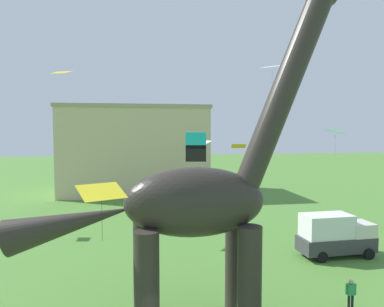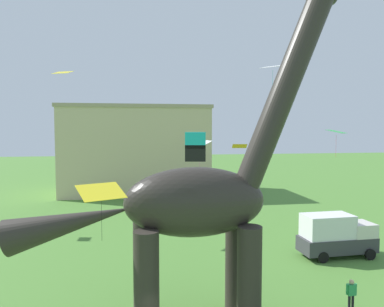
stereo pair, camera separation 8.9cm
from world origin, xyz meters
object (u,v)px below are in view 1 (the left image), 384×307
(dinosaur_sculpture, at_px, (193,202))
(kite_mid_left, at_px, (335,132))
(person_photographer, at_px, (351,291))
(kite_drifting, at_px, (199,145))
(kite_far_left, at_px, (62,72))
(kite_apex, at_px, (196,147))
(kite_high_right, at_px, (102,192))
(parked_box_truck, at_px, (335,235))
(kite_mid_center, at_px, (272,67))
(kite_far_right, at_px, (239,146))

(dinosaur_sculpture, relative_size, kite_mid_left, 8.31)
(person_photographer, xyz_separation_m, kite_drifting, (-7.41, 3.83, 7.60))
(kite_far_left, bearing_deg, dinosaur_sculpture, -63.41)
(kite_apex, distance_m, kite_high_right, 4.05)
(kite_drifting, bearing_deg, parked_box_truck, 18.75)
(kite_far_left, distance_m, kite_drifting, 18.89)
(dinosaur_sculpture, relative_size, kite_mid_center, 9.91)
(kite_high_right, bearing_deg, parked_box_truck, 32.60)
(kite_far_left, distance_m, kite_mid_left, 24.34)
(parked_box_truck, distance_m, kite_high_right, 19.84)
(kite_far_left, xyz_separation_m, kite_mid_left, (21.20, -10.66, -5.42))
(person_photographer, xyz_separation_m, kite_high_right, (-12.47, -2.71, 6.10))
(kite_far_right, relative_size, kite_mid_center, 0.96)
(parked_box_truck, height_order, kite_far_left, kite_far_left)
(kite_apex, bearing_deg, kite_far_right, 69.27)
(parked_box_truck, xyz_separation_m, kite_drifting, (-11.01, -3.74, 6.94))
(person_photographer, distance_m, kite_mid_left, 11.99)
(kite_mid_center, bearing_deg, person_photographer, -51.70)
(kite_far_left, xyz_separation_m, kite_high_right, (5.14, -21.20, -7.65))
(dinosaur_sculpture, distance_m, kite_apex, 4.63)
(kite_drifting, height_order, kite_high_right, kite_drifting)
(parked_box_truck, xyz_separation_m, kite_apex, (-12.52, -11.10, 7.21))
(person_photographer, xyz_separation_m, kite_apex, (-8.92, -3.54, 7.87))
(dinosaur_sculpture, bearing_deg, kite_far_right, 39.25)
(kite_far_right, relative_size, kite_apex, 1.50)
(dinosaur_sculpture, xyz_separation_m, kite_far_right, (7.64, 17.92, 1.81))
(kite_mid_center, distance_m, kite_mid_left, 8.64)
(dinosaur_sculpture, height_order, kite_far_left, dinosaur_sculpture)
(dinosaur_sculpture, bearing_deg, parked_box_truck, 4.28)
(kite_far_left, relative_size, kite_mid_center, 1.22)
(parked_box_truck, bearing_deg, kite_high_right, -149.58)
(kite_far_right, distance_m, kite_mid_center, 15.34)
(dinosaur_sculpture, bearing_deg, kite_high_right, -173.22)
(kite_drifting, relative_size, kite_mid_center, 1.15)
(parked_box_truck, bearing_deg, kite_apex, -140.60)
(kite_apex, height_order, kite_mid_center, kite_mid_center)
(kite_drifting, relative_size, kite_apex, 1.79)
(kite_far_right, bearing_deg, person_photographer, -87.57)
(parked_box_truck, bearing_deg, kite_mid_left, 90.87)
(kite_drifting, distance_m, kite_mid_center, 6.38)
(parked_box_truck, height_order, kite_far_right, kite_far_right)
(dinosaur_sculpture, height_order, parked_box_truck, dinosaur_sculpture)
(parked_box_truck, distance_m, kite_far_left, 27.22)
(kite_far_left, xyz_separation_m, kite_apex, (8.70, -22.02, -5.89))
(kite_mid_left, bearing_deg, kite_mid_center, -148.66)
(kite_drifting, height_order, kite_mid_left, kite_mid_left)
(kite_mid_center, bearing_deg, parked_box_truck, 29.59)
(person_photographer, bearing_deg, kite_far_left, -5.17)
(person_photographer, height_order, kite_mid_left, kite_mid_left)
(kite_far_left, relative_size, kite_mid_left, 1.02)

